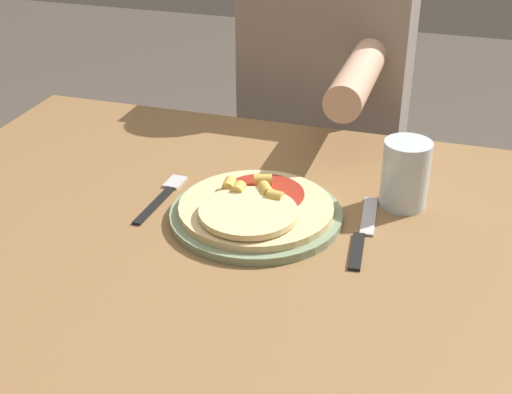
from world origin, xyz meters
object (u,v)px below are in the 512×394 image
(fork, at_px, (163,195))
(drinking_glass, at_px, (405,174))
(dining_table, at_px, (262,293))
(pizza, at_px, (255,207))
(person_diner, at_px, (326,116))
(plate, at_px, (256,215))
(knife, at_px, (363,233))

(fork, xyz_separation_m, drinking_glass, (0.39, 0.10, 0.05))
(dining_table, distance_m, pizza, 0.14)
(fork, xyz_separation_m, person_diner, (0.16, 0.58, -0.06))
(plate, relative_size, knife, 1.26)
(dining_table, relative_size, pizza, 5.17)
(drinking_glass, height_order, person_diner, person_diner)
(knife, bearing_deg, person_diner, 107.58)
(plate, distance_m, pizza, 0.02)
(pizza, bearing_deg, dining_table, -61.09)
(drinking_glass, bearing_deg, pizza, -150.73)
(plate, bearing_deg, knife, 1.70)
(pizza, xyz_separation_m, drinking_glass, (0.22, 0.12, 0.03))
(dining_table, xyz_separation_m, pizza, (-0.03, 0.05, 0.13))
(plate, height_order, pizza, pizza)
(person_diner, bearing_deg, plate, -88.48)
(plate, xyz_separation_m, pizza, (-0.00, -0.01, 0.02))
(plate, distance_m, knife, 0.17)
(person_diner, bearing_deg, drinking_glass, -64.13)
(pizza, xyz_separation_m, person_diner, (-0.02, 0.61, -0.09))
(fork, relative_size, person_diner, 0.15)
(drinking_glass, bearing_deg, person_diner, 115.87)
(knife, xyz_separation_m, person_diner, (-0.19, 0.60, -0.06))
(plate, xyz_separation_m, fork, (-0.17, 0.02, -0.00))
(drinking_glass, bearing_deg, fork, -166.34)
(fork, bearing_deg, dining_table, -21.57)
(pizza, relative_size, knife, 1.13)
(plate, relative_size, fork, 1.59)
(person_diner, bearing_deg, fork, -105.18)
(plate, relative_size, drinking_glass, 2.44)
(person_diner, bearing_deg, dining_table, -86.19)
(fork, distance_m, drinking_glass, 0.41)
(fork, height_order, knife, same)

